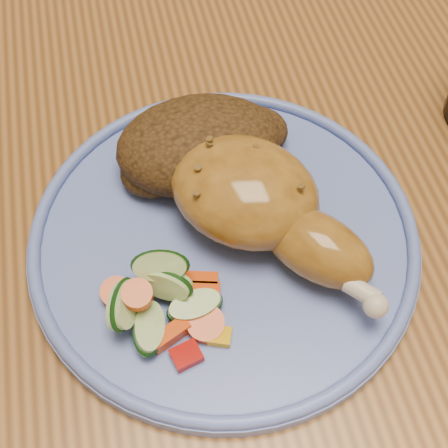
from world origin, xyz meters
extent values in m
plane|color=brown|center=(0.00, 0.00, 0.00)|extent=(4.00, 4.00, 0.00)
cube|color=#925B27|center=(0.00, 0.00, 0.73)|extent=(0.90, 1.40, 0.04)
cube|color=brown|center=(0.39, 0.64, 0.35)|extent=(0.06, 0.06, 0.71)
cube|color=#4C2D16|center=(0.00, 0.55, 0.43)|extent=(0.42, 0.42, 0.04)
cylinder|color=#4C2D16|center=(-0.18, 0.37, 0.21)|extent=(0.04, 0.04, 0.41)
cylinder|color=#4C2D16|center=(-0.18, 0.73, 0.21)|extent=(0.04, 0.04, 0.41)
cylinder|color=#4C2D16|center=(0.18, 0.37, 0.21)|extent=(0.04, 0.04, 0.41)
cylinder|color=#4C2D16|center=(0.18, 0.73, 0.21)|extent=(0.04, 0.04, 0.41)
cylinder|color=#5A6FBD|center=(-0.10, -0.05, 0.76)|extent=(0.30, 0.30, 0.01)
torus|color=#5A6FBD|center=(-0.10, -0.05, 0.77)|extent=(0.30, 0.30, 0.01)
ellipsoid|color=#A56D22|center=(-0.08, -0.04, 0.79)|extent=(0.15, 0.15, 0.06)
ellipsoid|color=#A56D22|center=(-0.04, -0.09, 0.79)|extent=(0.10, 0.10, 0.05)
sphere|color=beige|center=(-0.01, -0.15, 0.79)|extent=(0.02, 0.02, 0.02)
ellipsoid|color=#452B11|center=(-0.10, 0.02, 0.79)|extent=(0.13, 0.10, 0.06)
ellipsoid|color=#452B11|center=(-0.06, 0.03, 0.78)|extent=(0.07, 0.05, 0.04)
ellipsoid|color=#452B11|center=(-0.14, 0.01, 0.77)|extent=(0.06, 0.05, 0.03)
cube|color=#A50A05|center=(-0.15, -0.15, 0.77)|extent=(0.02, 0.02, 0.01)
cube|color=#E5A507|center=(-0.12, -0.14, 0.77)|extent=(0.02, 0.02, 0.01)
cube|color=#F84008|center=(-0.12, -0.09, 0.77)|extent=(0.03, 0.02, 0.01)
cylinder|color=#F84008|center=(-0.19, -0.09, 0.77)|extent=(0.02, 0.02, 0.01)
cylinder|color=#F84008|center=(-0.17, -0.11, 0.79)|extent=(0.02, 0.02, 0.01)
cylinder|color=#F84008|center=(-0.13, -0.13, 0.77)|extent=(0.03, 0.03, 0.01)
cube|color=#F84008|center=(-0.15, -0.13, 0.77)|extent=(0.03, 0.02, 0.01)
cube|color=#F84008|center=(-0.12, -0.10, 0.77)|extent=(0.03, 0.02, 0.01)
cylinder|color=#C3DC8F|center=(-0.13, -0.11, 0.77)|extent=(0.04, 0.04, 0.01)
cylinder|color=#C3DC8F|center=(-0.18, -0.11, 0.78)|extent=(0.04, 0.05, 0.04)
cylinder|color=#C3DC8F|center=(-0.17, -0.12, 0.77)|extent=(0.05, 0.05, 0.02)
cylinder|color=#C3DC8F|center=(-0.15, -0.10, 0.78)|extent=(0.04, 0.04, 0.04)
cylinder|color=#C3DC8F|center=(-0.15, -0.09, 0.79)|extent=(0.04, 0.04, 0.04)
camera|label=1|loc=(-0.16, -0.31, 1.17)|focal=50.00mm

